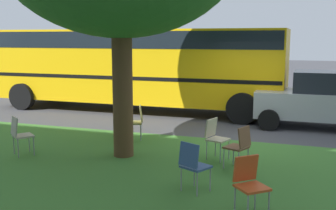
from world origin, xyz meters
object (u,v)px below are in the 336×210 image
at_px(school_bus, 136,62).
at_px(parked_car, 323,99).
at_px(chair_3, 240,144).
at_px(chair_0, 20,133).
at_px(chair_5, 193,163).
at_px(chair_1, 137,120).
at_px(chair_4, 249,181).
at_px(chair_2, 215,135).

bearing_deg(school_bus, parked_car, 170.68).
bearing_deg(chair_3, chair_0, 6.94).
height_order(chair_0, chair_5, same).
relative_size(chair_1, chair_4, 1.00).
height_order(chair_5, school_bus, school_bus).
bearing_deg(chair_5, chair_0, -12.30).
height_order(chair_2, parked_car, parked_car).
distance_m(chair_1, chair_3, 3.32).
distance_m(chair_0, parked_car, 8.30).
xyz_separation_m(chair_3, chair_5, (0.54, 1.51, 0.00)).
xyz_separation_m(chair_1, chair_5, (-2.36, 3.13, 0.00)).
bearing_deg(school_bus, chair_3, 129.18).
xyz_separation_m(chair_3, school_bus, (4.63, -5.68, 1.24)).
bearing_deg(chair_4, chair_1, -47.69).
relative_size(chair_1, school_bus, 0.08).
height_order(chair_5, parked_car, parked_car).
bearing_deg(chair_5, parked_car, -109.69).
bearing_deg(chair_1, chair_5, 126.98).
xyz_separation_m(chair_2, chair_5, (-0.08, 2.06, 0.00)).
xyz_separation_m(chair_5, parked_car, (-2.20, -6.15, 0.32)).
relative_size(chair_0, parked_car, 0.24).
xyz_separation_m(chair_0, chair_4, (-5.26, 1.50, 0.00)).
relative_size(chair_3, chair_5, 1.00).
relative_size(chair_3, parked_car, 0.24).
distance_m(parked_car, school_bus, 6.45).
relative_size(chair_5, parked_car, 0.24).
distance_m(chair_5, parked_car, 6.54).
distance_m(chair_1, chair_5, 3.92).
bearing_deg(chair_1, chair_4, 132.31).
bearing_deg(chair_4, chair_0, -15.95).
relative_size(chair_1, chair_2, 1.00).
xyz_separation_m(chair_1, parked_car, (-4.56, -3.02, 0.32)).
xyz_separation_m(chair_0, school_bus, (-0.14, -6.26, 1.24)).
xyz_separation_m(chair_4, school_bus, (5.11, -7.77, 1.24)).
height_order(chair_0, chair_4, same).
height_order(chair_3, chair_4, same).
xyz_separation_m(chair_0, chair_1, (-1.88, -2.21, 0.00)).
relative_size(chair_2, school_bus, 0.08).
bearing_deg(school_bus, chair_2, 128.10).
bearing_deg(chair_1, chair_0, 49.59).
relative_size(chair_3, school_bus, 0.08).
bearing_deg(chair_1, chair_3, 150.69).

